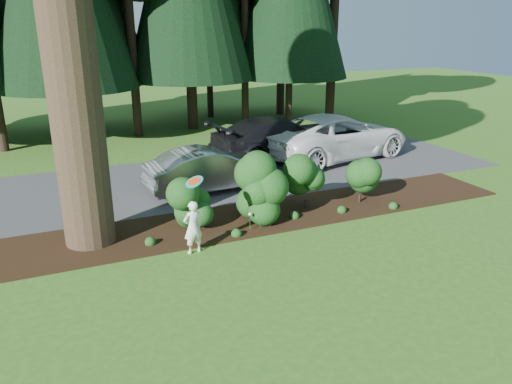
{
  "coord_description": "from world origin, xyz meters",
  "views": [
    {
      "loc": [
        -5.41,
        -9.01,
        5.39
      ],
      "look_at": [
        -0.63,
        1.92,
        1.3
      ],
      "focal_mm": 35.0,
      "sensor_mm": 36.0,
      "label": 1
    }
  ],
  "objects_px": {
    "car_dark_suv": "(278,138)",
    "child": "(193,227)",
    "frisbee": "(194,182)",
    "car_white_suv": "(336,136)",
    "car_silver_wagon": "(210,169)"
  },
  "relations": [
    {
      "from": "car_dark_suv",
      "to": "child",
      "type": "xyz_separation_m",
      "value": [
        -5.81,
        -7.2,
        -0.2
      ]
    },
    {
      "from": "child",
      "to": "frisbee",
      "type": "distance_m",
      "value": 1.17
    },
    {
      "from": "car_dark_suv",
      "to": "frisbee",
      "type": "height_order",
      "value": "frisbee"
    },
    {
      "from": "car_dark_suv",
      "to": "frisbee",
      "type": "relative_size",
      "value": 12.96
    },
    {
      "from": "car_white_suv",
      "to": "frisbee",
      "type": "height_order",
      "value": "frisbee"
    },
    {
      "from": "car_white_suv",
      "to": "child",
      "type": "relative_size",
      "value": 4.81
    },
    {
      "from": "car_dark_suv",
      "to": "frisbee",
      "type": "bearing_deg",
      "value": 135.98
    },
    {
      "from": "frisbee",
      "to": "car_white_suv",
      "type": "bearing_deg",
      "value": 38.7
    },
    {
      "from": "car_white_suv",
      "to": "car_dark_suv",
      "type": "xyz_separation_m",
      "value": [
        -2.19,
        0.9,
        -0.06
      ]
    },
    {
      "from": "child",
      "to": "frisbee",
      "type": "bearing_deg",
      "value": 125.49
    },
    {
      "from": "car_dark_suv",
      "to": "child",
      "type": "bearing_deg",
      "value": 135.41
    },
    {
      "from": "car_silver_wagon",
      "to": "car_white_suv",
      "type": "relative_size",
      "value": 0.67
    },
    {
      "from": "child",
      "to": "car_silver_wagon",
      "type": "bearing_deg",
      "value": -124.95
    },
    {
      "from": "car_silver_wagon",
      "to": "car_white_suv",
      "type": "bearing_deg",
      "value": -77.9
    },
    {
      "from": "car_white_suv",
      "to": "car_silver_wagon",
      "type": "bearing_deg",
      "value": 97.73
    }
  ]
}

